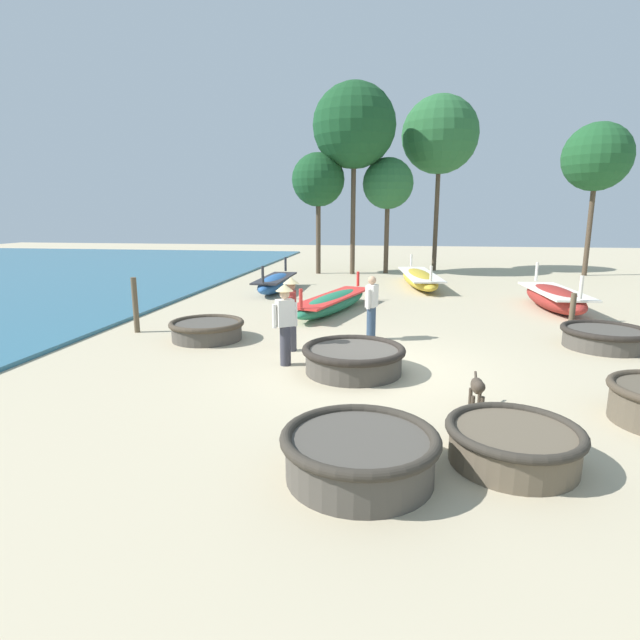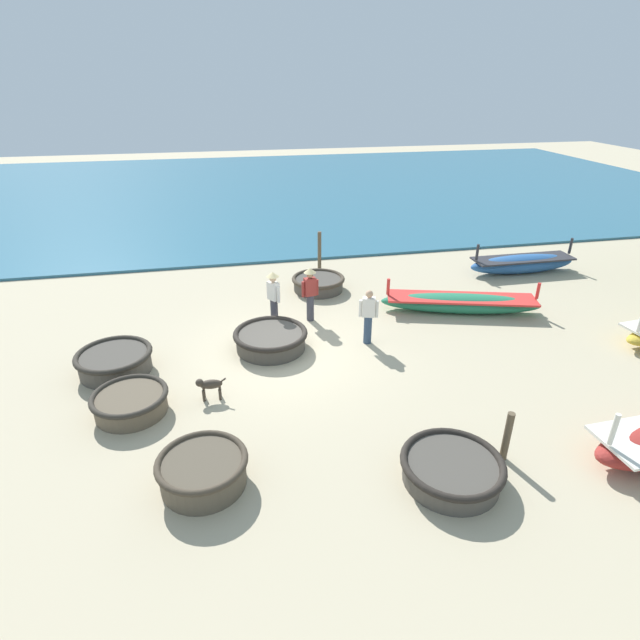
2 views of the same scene
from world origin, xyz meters
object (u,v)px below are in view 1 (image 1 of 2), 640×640
object	(u,v)px
long_boat_red_hull	(419,278)
tree_left_mid	(388,184)
coracle_upturned	(360,453)
fisherman_hauling	(285,319)
fisherman_standing_right	(291,309)
mooring_post_inland	(572,314)
tree_leftmost	(597,157)
fisherman_standing_left	(372,306)
long_boat_ochre_hull	(333,302)
coracle_beside_post	(353,358)
coracle_nearest	(513,443)
tree_right_mid	(354,126)
coracle_far_left	(605,337)
tree_tall_back	(318,180)
tree_center	(440,135)
long_boat_blue_hull	(554,298)
mooring_post_mid_beach	(135,305)
coracle_center	(207,329)
dog	(477,388)
long_boat_white_hull	(275,283)

from	to	relation	value
long_boat_red_hull	tree_left_mid	size ratio (longest dim) A/B	1.04
coracle_upturned	fisherman_hauling	size ratio (longest dim) A/B	1.12
fisherman_standing_right	mooring_post_inland	xyz separation A→B (m)	(6.74, 2.56, -0.42)
tree_leftmost	fisherman_standing_left	bearing A→B (deg)	-124.08
long_boat_ochre_hull	fisherman_standing_left	distance (m)	3.72
coracle_beside_post	coracle_nearest	world-z (taller)	coracle_beside_post
coracle_upturned	tree_right_mid	bearing A→B (deg)	95.12
coracle_nearest	coracle_far_left	bearing A→B (deg)	61.09
coracle_beside_post	long_boat_red_hull	bearing A→B (deg)	81.65
coracle_beside_post	fisherman_standing_right	world-z (taller)	fisherman_standing_right
tree_tall_back	tree_center	bearing A→B (deg)	21.43
coracle_beside_post	long_boat_blue_hull	distance (m)	9.53
coracle_beside_post	long_boat_ochre_hull	bearing A→B (deg)	100.73
coracle_upturned	long_boat_red_hull	xyz separation A→B (m)	(1.40, 16.21, 0.03)
long_boat_ochre_hull	fisherman_standing_left	xyz separation A→B (m)	(1.36, -3.42, 0.53)
long_boat_red_hull	mooring_post_mid_beach	world-z (taller)	mooring_post_mid_beach
long_boat_ochre_hull	long_boat_red_hull	xyz separation A→B (m)	(2.95, 6.20, 0.03)
fisherman_standing_left	tree_center	xyz separation A→B (m)	(2.66, 16.00, 6.20)
coracle_center	long_boat_red_hull	xyz separation A→B (m)	(5.57, 10.20, 0.07)
fisherman_hauling	fisherman_standing_right	bearing A→B (deg)	95.12
tree_center	tree_leftmost	size ratio (longest dim) A/B	1.24
tree_left_mid	tree_leftmost	distance (m)	10.00
long_boat_blue_hull	mooring_post_mid_beach	world-z (taller)	mooring_post_mid_beach
fisherman_hauling	tree_center	size ratio (longest dim) A/B	0.18
tree_center	tree_left_mid	bearing A→B (deg)	-147.18
dog	tree_leftmost	bearing A→B (deg)	66.90
long_boat_white_hull	long_boat_red_hull	distance (m)	6.20
coracle_far_left	long_boat_red_hull	world-z (taller)	long_boat_red_hull
long_boat_blue_hull	tree_left_mid	world-z (taller)	tree_left_mid
long_boat_red_hull	mooring_post_inland	distance (m)	9.03
fisherman_hauling	fisherman_standing_right	distance (m)	1.10
dog	tree_right_mid	xyz separation A→B (m)	(-3.49, 17.98, 6.84)
tree_right_mid	coracle_upturned	bearing A→B (deg)	-84.88
fisherman_standing_right	tree_center	xyz separation A→B (m)	(4.37, 17.28, 6.08)
long_boat_red_hull	tree_tall_back	distance (m)	7.73
fisherman_standing_right	dog	distance (m)	4.71
coracle_far_left	mooring_post_mid_beach	xyz separation A→B (m)	(-11.43, -0.14, 0.45)
coracle_center	fisherman_hauling	size ratio (longest dim) A/B	1.09
fisherman_standing_right	dog	size ratio (longest dim) A/B	2.43
long_boat_white_hull	tree_right_mid	world-z (taller)	tree_right_mid
fisherman_standing_left	tree_right_mid	size ratio (longest dim) A/B	0.17
long_boat_blue_hull	tree_center	size ratio (longest dim) A/B	0.48
long_boat_blue_hull	fisherman_hauling	world-z (taller)	fisherman_hauling
coracle_upturned	dog	world-z (taller)	coracle_upturned
tree_left_mid	long_boat_ochre_hull	bearing A→B (deg)	-97.46
coracle_far_left	coracle_nearest	distance (m)	6.87
mooring_post_mid_beach	coracle_upturned	bearing A→B (deg)	-45.94
fisherman_standing_right	mooring_post_inland	distance (m)	7.22
mooring_post_inland	tree_leftmost	bearing A→B (deg)	69.80
coracle_far_left	fisherman_hauling	bearing A→B (deg)	-160.97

